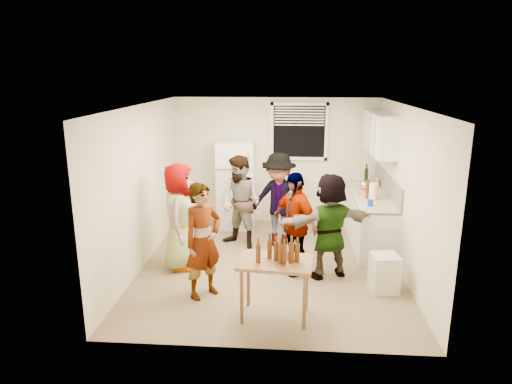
# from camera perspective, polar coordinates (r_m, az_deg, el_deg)

# --- Properties ---
(room) EXTENTS (4.00, 4.50, 2.50)m
(room) POSITION_cam_1_polar(r_m,az_deg,el_deg) (7.33, 1.79, -9.17)
(room) COLOR beige
(room) RESTS_ON ground
(window) EXTENTS (1.12, 0.10, 1.06)m
(window) POSITION_cam_1_polar(r_m,az_deg,el_deg) (8.97, 5.40, 7.53)
(window) COLOR white
(window) RESTS_ON room
(refrigerator) EXTENTS (0.70, 0.70, 1.70)m
(refrigerator) POSITION_cam_1_polar(r_m,az_deg,el_deg) (8.89, -2.47, 0.95)
(refrigerator) COLOR white
(refrigerator) RESTS_ON ground
(counter_lower) EXTENTS (0.60, 2.20, 0.86)m
(counter_lower) POSITION_cam_1_polar(r_m,az_deg,el_deg) (8.37, 13.90, -3.37)
(counter_lower) COLOR white
(counter_lower) RESTS_ON ground
(countertop) EXTENTS (0.64, 2.22, 0.04)m
(countertop) POSITION_cam_1_polar(r_m,az_deg,el_deg) (8.24, 14.09, -0.39)
(countertop) COLOR beige
(countertop) RESTS_ON counter_lower
(backsplash) EXTENTS (0.03, 2.20, 0.36)m
(backsplash) POSITION_cam_1_polar(r_m,az_deg,el_deg) (8.25, 16.12, 0.91)
(backsplash) COLOR #A49E95
(backsplash) RESTS_ON countertop
(upper_cabinets) EXTENTS (0.34, 1.60, 0.70)m
(upper_cabinets) POSITION_cam_1_polar(r_m,az_deg,el_deg) (8.25, 15.22, 7.14)
(upper_cabinets) COLOR white
(upper_cabinets) RESTS_ON room
(kettle) EXTENTS (0.28, 0.25, 0.20)m
(kettle) POSITION_cam_1_polar(r_m,az_deg,el_deg) (8.54, 13.40, 0.32)
(kettle) COLOR silver
(kettle) RESTS_ON countertop
(paper_towel) EXTENTS (0.13, 0.13, 0.27)m
(paper_towel) POSITION_cam_1_polar(r_m,az_deg,el_deg) (7.91, 14.35, -0.89)
(paper_towel) COLOR white
(paper_towel) RESTS_ON countertop
(wine_bottle) EXTENTS (0.07, 0.07, 0.28)m
(wine_bottle) POSITION_cam_1_polar(r_m,az_deg,el_deg) (9.04, 13.55, 1.10)
(wine_bottle) COLOR black
(wine_bottle) RESTS_ON countertop
(beer_bottle_counter) EXTENTS (0.06, 0.06, 0.25)m
(beer_bottle_counter) POSITION_cam_1_polar(r_m,az_deg,el_deg) (7.95, 13.72, -0.78)
(beer_bottle_counter) COLOR #47230C
(beer_bottle_counter) RESTS_ON countertop
(blue_cup) EXTENTS (0.09, 0.09, 0.11)m
(blue_cup) POSITION_cam_1_polar(r_m,az_deg,el_deg) (7.50, 14.07, -1.73)
(blue_cup) COLOR #0731B4
(blue_cup) RESTS_ON countertop
(picture_frame) EXTENTS (0.02, 0.19, 0.16)m
(picture_frame) POSITION_cam_1_polar(r_m,az_deg,el_deg) (8.82, 14.91, 1.22)
(picture_frame) COLOR #F1C460
(picture_frame) RESTS_ON countertop
(trash_bin) EXTENTS (0.41, 0.41, 0.53)m
(trash_bin) POSITION_cam_1_polar(r_m,az_deg,el_deg) (6.69, 15.72, -9.83)
(trash_bin) COLOR beige
(trash_bin) RESTS_ON ground
(serving_table) EXTENTS (0.94, 0.67, 0.75)m
(serving_table) POSITION_cam_1_polar(r_m,az_deg,el_deg) (5.94, 2.35, -15.27)
(serving_table) COLOR brown
(serving_table) RESTS_ON ground
(beer_bottle_table) EXTENTS (0.07, 0.07, 0.25)m
(beer_bottle_table) POSITION_cam_1_polar(r_m,az_deg,el_deg) (5.56, 4.41, -8.80)
(beer_bottle_table) COLOR #47230C
(beer_bottle_table) RESTS_ON serving_table
(red_cup) EXTENTS (0.09, 0.09, 0.12)m
(red_cup) POSITION_cam_1_polar(r_m,az_deg,el_deg) (5.64, 4.34, -8.44)
(red_cup) COLOR maroon
(red_cup) RESTS_ON serving_table
(guest_grey) EXTENTS (1.69, 0.86, 0.53)m
(guest_grey) POSITION_cam_1_polar(r_m,az_deg,el_deg) (7.37, -9.22, -9.22)
(guest_grey) COLOR gray
(guest_grey) RESTS_ON ground
(guest_stripe) EXTENTS (1.56, 1.50, 0.38)m
(guest_stripe) POSITION_cam_1_polar(r_m,az_deg,el_deg) (6.48, -6.43, -12.65)
(guest_stripe) COLOR #141933
(guest_stripe) RESTS_ON ground
(guest_back_left) EXTENTS (1.50, 1.78, 0.61)m
(guest_back_left) POSITION_cam_1_polar(r_m,az_deg,el_deg) (8.10, -1.85, -6.76)
(guest_back_left) COLOR brown
(guest_back_left) RESTS_ON ground
(guest_back_right) EXTENTS (1.54, 1.91, 0.61)m
(guest_back_right) POSITION_cam_1_polar(r_m,az_deg,el_deg) (8.16, 2.76, -6.62)
(guest_back_right) COLOR #444349
(guest_back_right) RESTS_ON ground
(guest_black) EXTENTS (1.79, 1.71, 0.38)m
(guest_black) POSITION_cam_1_polar(r_m,az_deg,el_deg) (7.15, 4.68, -9.85)
(guest_black) COLOR black
(guest_black) RESTS_ON ground
(guest_orange) EXTENTS (1.95, 2.01, 0.47)m
(guest_orange) POSITION_cam_1_polar(r_m,az_deg,el_deg) (7.09, 8.91, -10.23)
(guest_orange) COLOR #F38064
(guest_orange) RESTS_ON ground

